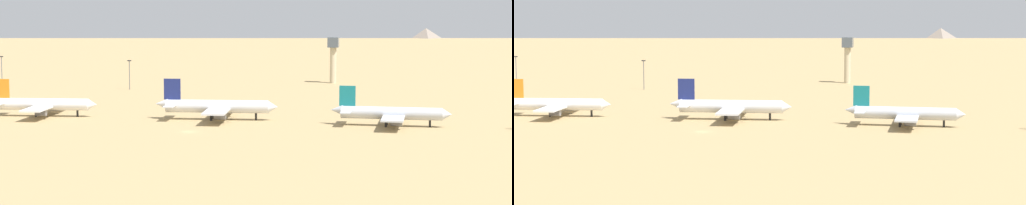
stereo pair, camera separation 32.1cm
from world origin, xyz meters
TOP-DOWN VIEW (x-y plane):
  - ground at (0.00, 0.00)m, footprint 4000.00×4000.00m
  - ridge_far_west at (-498.55, 980.86)m, footprint 420.72×309.95m
  - parked_jet_orange_1 at (-60.06, 24.44)m, footprint 38.90×33.00m
  - parked_jet_navy_2 at (0.93, 28.65)m, footprint 41.45×35.11m
  - parked_jet_teal_3 at (58.80, 25.64)m, footprint 38.12×31.89m
  - control_tower at (21.71, 173.82)m, footprint 5.20×5.20m
  - light_pole_west at (-130.85, 127.89)m, footprint 1.80×0.50m
  - light_pole_mid at (-63.96, 120.89)m, footprint 1.80×0.50m

SIDE VIEW (x-z plane):
  - ground at x=0.00m, z-range 0.00..0.00m
  - parked_jet_teal_3 at x=58.80m, z-range -2.18..10.45m
  - parked_jet_orange_1 at x=-60.06m, z-range -2.21..10.64m
  - parked_jet_navy_2 at x=0.93m, z-range -2.36..11.33m
  - light_pole_mid at x=-63.96m, z-range 1.17..14.57m
  - light_pole_west at x=-130.85m, z-range 1.18..15.18m
  - control_tower at x=21.71m, z-range 2.32..24.77m
  - ridge_far_west at x=-498.55m, z-range 0.00..81.48m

